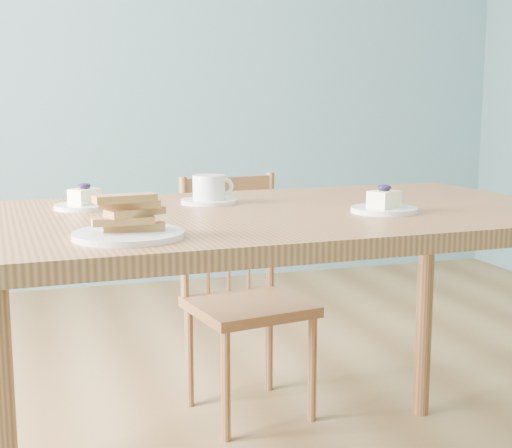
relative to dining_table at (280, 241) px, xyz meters
name	(u,v)px	position (x,y,z in m)	size (l,w,h in m)	color
room	(250,18)	(-0.02, 0.19, 0.59)	(5.01, 5.01, 2.71)	olive
dining_table	(280,241)	(0.00, 0.00, 0.00)	(1.61, 0.97, 0.84)	brown
dining_chair	(244,294)	(0.09, 0.65, -0.32)	(0.45, 0.44, 0.86)	brown
cheesecake_plate_near	(384,205)	(0.24, -0.12, 0.10)	(0.17, 0.17, 0.07)	silver
cheesecake_plate_far	(85,202)	(-0.49, 0.18, 0.10)	(0.16, 0.16, 0.07)	silver
coffee_cup	(209,191)	(-0.15, 0.18, 0.12)	(0.16, 0.16, 0.08)	silver
biscotti_plate	(128,224)	(-0.43, -0.29, 0.11)	(0.23, 0.23, 0.09)	silver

